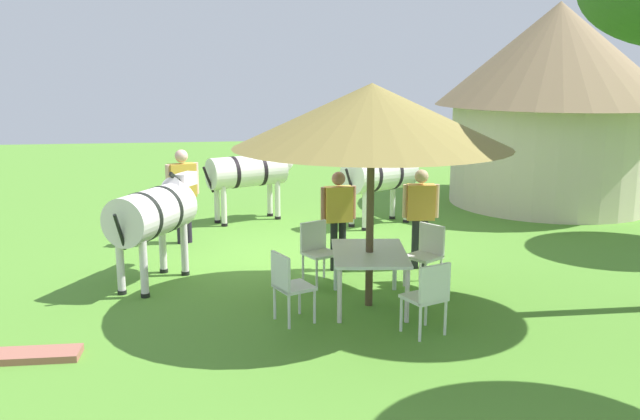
{
  "coord_description": "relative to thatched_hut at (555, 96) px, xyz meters",
  "views": [
    {
      "loc": [
        10.81,
        -1.1,
        3.16
      ],
      "look_at": [
        0.81,
        0.25,
        1.0
      ],
      "focal_mm": 38.21,
      "sensor_mm": 36.0,
      "label": 1
    }
  ],
  "objects": [
    {
      "name": "shade_umbrella",
      "position": [
        6.23,
        -5.54,
        0.07
      ],
      "size": [
        3.56,
        3.56,
        2.94
      ],
      "color": "#4D3B26",
      "rests_on": "ground_plane"
    },
    {
      "name": "zebra_nearest_camera",
      "position": [
        0.94,
        -6.94,
        -1.44
      ],
      "size": [
        1.22,
        2.12,
        1.56
      ],
      "rotation": [
        0.0,
        0.0,
        0.42
      ],
      "color": "silver",
      "rests_on": "ground_plane"
    },
    {
      "name": "guest_beside_umbrella",
      "position": [
        4.66,
        -4.41,
        -1.51
      ],
      "size": [
        0.25,
        0.56,
        1.58
      ],
      "rotation": [
        0.0,
        0.0,
        1.44
      ],
      "color": "#202129",
      "rests_on": "ground_plane"
    },
    {
      "name": "patio_chair_near_lawn",
      "position": [
        5.52,
        -4.54,
        -1.94
      ],
      "size": [
        0.6,
        0.6,
        0.9
      ],
      "rotation": [
        0.0,
        0.0,
        -2.53
      ],
      "color": "silver",
      "rests_on": "ground_plane"
    },
    {
      "name": "zebra_by_umbrella",
      "position": [
        1.6,
        -4.33,
        -1.42
      ],
      "size": [
        1.38,
        1.94,
        1.58
      ],
      "rotation": [
        0.0,
        0.0,
        0.53
      ],
      "color": "silver",
      "rests_on": "ground_plane"
    },
    {
      "name": "patio_dining_table",
      "position": [
        6.23,
        -5.54,
        -1.8
      ],
      "size": [
        1.48,
        1.12,
        0.74
      ],
      "rotation": [
        0.0,
        0.0,
        -0.12
      ],
      "color": "silver",
      "rests_on": "ground_plane"
    },
    {
      "name": "patio_chair_west_end",
      "position": [
        5.14,
        -6.1,
        -1.94
      ],
      "size": [
        0.57,
        0.58,
        0.9
      ],
      "rotation": [
        0.0,
        0.0,
        -1.1
      ],
      "color": "silver",
      "rests_on": "ground_plane"
    },
    {
      "name": "thatched_hut",
      "position": [
        0.0,
        0.0,
        0.0
      ],
      "size": [
        5.36,
        5.36,
        4.53
      ],
      "rotation": [
        0.0,
        0.0,
        1.32
      ],
      "color": "beige",
      "rests_on": "ground_plane"
    },
    {
      "name": "zebra_toward_hut",
      "position": [
        4.89,
        -8.45,
        -1.41
      ],
      "size": [
        1.92,
        1.27,
        1.59
      ],
      "rotation": [
        0.0,
        0.0,
        1.1
      ],
      "color": "silver",
      "rests_on": "ground_plane"
    },
    {
      "name": "ground_plane",
      "position": [
        3.92,
        -6.25,
        -2.46
      ],
      "size": [
        36.0,
        36.0,
        0.0
      ],
      "primitive_type": "plane",
      "color": "#538C2E"
    },
    {
      "name": "patio_chair_near_hut",
      "position": [
        6.72,
        -6.67,
        -1.94
      ],
      "size": [
        0.57,
        0.56,
        0.9
      ],
      "rotation": [
        0.0,
        0.0,
        0.41
      ],
      "color": "silver",
      "rests_on": "ground_plane"
    },
    {
      "name": "guest_behind_table",
      "position": [
        4.59,
        -5.7,
        -1.52
      ],
      "size": [
        0.24,
        0.56,
        1.56
      ],
      "rotation": [
        0.0,
        0.0,
        1.68
      ],
      "color": "black",
      "rests_on": "ground_plane"
    },
    {
      "name": "standing_watcher",
      "position": [
        2.59,
        -8.18,
        -1.44
      ],
      "size": [
        0.37,
        0.57,
        1.7
      ],
      "rotation": [
        0.0,
        0.0,
        -1.17
      ],
      "color": "black",
      "rests_on": "ground_plane"
    },
    {
      "name": "patio_chair_east_end",
      "position": [
        7.36,
        -5.07,
        -1.94
      ],
      "size": [
        0.56,
        0.57,
        0.9
      ],
      "rotation": [
        0.0,
        0.0,
        -4.31
      ],
      "color": "white",
      "rests_on": "ground_plane"
    }
  ]
}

